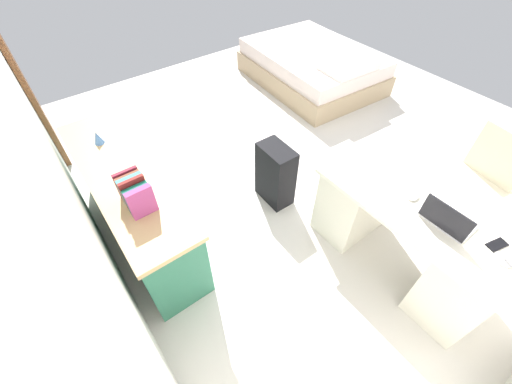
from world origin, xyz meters
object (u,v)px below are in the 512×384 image
Objects in this scene: credenza at (134,205)px; bed at (312,66)px; laptop at (447,219)px; office_chair at (471,188)px; suitcase_black at (275,175)px; figurine_small at (98,138)px; computer_mouse at (414,197)px; cell_phone_near_laptop at (497,245)px; desk at (406,234)px.

bed is (1.11, -3.13, -0.13)m from credenza.
office_chair is at bearing -81.24° from laptop.
office_chair is 1.51× the size of suitcase_black.
figurine_small is at bearing 56.57° from suitcase_black.
credenza is (1.60, 2.40, -0.05)m from office_chair.
computer_mouse is at bearing -161.23° from suitcase_black.
computer_mouse is at bearing -133.01° from credenza.
laptop is 2.29× the size of cell_phone_near_laptop.
desk reaches higher than suitcase_black.
desk is at bearing -141.90° from figurine_small.
credenza is at bearing 56.30° from office_chair.
desk is 14.45× the size of computer_mouse.
desk is 0.83m from office_chair.
figurine_small is at bearing 49.42° from office_chair.
bed is 14.60× the size of cell_phone_near_laptop.
laptop reaches higher than bed.
bed is at bearing -31.45° from computer_mouse.
office_chair is at bearing 164.86° from bed.
office_chair reaches higher than desk.
office_chair is at bearing -46.69° from cell_phone_near_laptop.
figurine_small reaches higher than cell_phone_near_laptop.
desk is at bearing 23.51° from cell_phone_near_laptop.
computer_mouse is (-1.09, -0.35, 0.42)m from suitcase_black.
cell_phone_near_laptop reaches higher than suitcase_black.
cell_phone_near_laptop is at bearing 154.73° from bed.
suitcase_black is at bearing 13.03° from laptop.
office_chair is at bearing -135.21° from suitcase_black.
figurine_small is at bearing 35.14° from laptop.
computer_mouse reaches higher than desk.
credenza is 2.89× the size of suitcase_black.
laptop is at bearing 150.74° from bed.
bed is at bearing -70.43° from credenza.
credenza is 0.91× the size of bed.
desk is 4.64× the size of laptop.
figurine_small is at bearing 47.46° from cell_phone_near_laptop.
cell_phone_near_laptop is at bearing 119.56° from office_chair.
office_chair is at bearing -99.26° from computer_mouse.
cell_phone_near_laptop is 2.98m from figurine_small.
laptop is 2.83× the size of figurine_small.
laptop is at bearing -166.09° from suitcase_black.
computer_mouse reaches higher than suitcase_black.
credenza is at bearing 53.00° from cell_phone_near_laptop.
desk is 0.80× the size of credenza.
laptop is at bearing 170.98° from computer_mouse.
desk is 3.09m from bed.
figurine_small reaches higher than credenza.
credenza is 1.29m from suitcase_black.
figurine_small is (0.46, 0.00, 0.42)m from credenza.
office_chair is at bearing -123.70° from credenza.
desk is at bearing 86.56° from office_chair.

